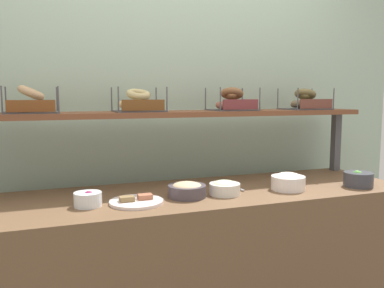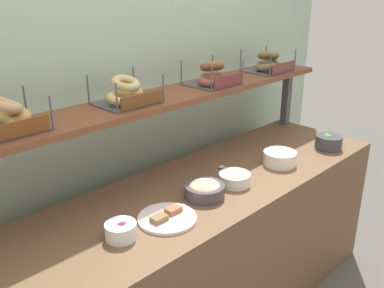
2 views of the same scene
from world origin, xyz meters
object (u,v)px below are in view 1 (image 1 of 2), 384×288
(bagel_basket_sesame, at_px, (31,103))
(bagel_basket_plain, at_px, (138,104))
(serving_spoon_near_plate, at_px, (232,186))
(bagel_basket_poppy, at_px, (305,102))
(bowl_scallion_spread, at_px, (225,188))
(bowl_beet_salad, at_px, (88,199))
(bowl_hummus, at_px, (187,190))
(bowl_cream_cheese, at_px, (288,181))
(bagel_basket_cinnamon_raisin, at_px, (232,103))
(bowl_veggie_mix, at_px, (358,179))
(serving_plate_white, at_px, (136,201))

(bagel_basket_sesame, distance_m, bagel_basket_plain, 0.57)
(serving_spoon_near_plate, relative_size, bagel_basket_poppy, 0.62)
(bowl_scallion_spread, height_order, bowl_beet_salad, bowl_scallion_spread)
(bowl_hummus, height_order, bagel_basket_sesame, bagel_basket_sesame)
(bowl_scallion_spread, xyz_separation_m, bagel_basket_plain, (-0.37, 0.38, 0.44))
(bowl_cream_cheese, relative_size, bagel_basket_cinnamon_raisin, 0.70)
(bagel_basket_cinnamon_raisin, bearing_deg, bowl_scallion_spread, -120.26)
(bowl_cream_cheese, height_order, bagel_basket_poppy, bagel_basket_poppy)
(bagel_basket_cinnamon_raisin, xyz_separation_m, bagel_basket_poppy, (0.54, 0.00, 0.00))
(bowl_veggie_mix, xyz_separation_m, bagel_basket_cinnamon_raisin, (-0.59, 0.45, 0.43))
(bagel_basket_cinnamon_raisin, bearing_deg, serving_spoon_near_plate, -114.67)
(serving_plate_white, distance_m, bagel_basket_cinnamon_raisin, 0.91)
(bagel_basket_cinnamon_raisin, relative_size, bagel_basket_poppy, 0.95)
(bowl_cream_cheese, distance_m, bagel_basket_plain, 0.95)
(bowl_scallion_spread, height_order, bagel_basket_poppy, bagel_basket_poppy)
(bowl_cream_cheese, bearing_deg, bowl_scallion_spread, 177.30)
(bowl_scallion_spread, relative_size, bagel_basket_cinnamon_raisin, 0.61)
(serving_spoon_near_plate, bearing_deg, bowl_scallion_spread, -127.72)
(bowl_veggie_mix, relative_size, serving_spoon_near_plate, 0.94)
(bagel_basket_sesame, distance_m, bagel_basket_cinnamon_raisin, 1.15)
(bowl_hummus, height_order, bagel_basket_poppy, bagel_basket_poppy)
(bowl_scallion_spread, bearing_deg, bagel_basket_sesame, 157.58)
(serving_plate_white, relative_size, bagel_basket_cinnamon_raisin, 0.97)
(bagel_basket_sesame, bearing_deg, bagel_basket_cinnamon_raisin, -1.55)
(serving_spoon_near_plate, relative_size, bagel_basket_sesame, 0.64)
(bowl_hummus, distance_m, serving_plate_white, 0.28)
(bowl_cream_cheese, relative_size, serving_spoon_near_plate, 1.07)
(bowl_veggie_mix, xyz_separation_m, bagel_basket_sesame, (-1.75, 0.48, 0.44))
(bowl_beet_salad, bearing_deg, bagel_basket_plain, 47.95)
(bowl_scallion_spread, bearing_deg, serving_plate_white, -178.50)
(bowl_beet_salad, height_order, bowl_cream_cheese, bowl_cream_cheese)
(bowl_beet_salad, xyz_separation_m, bagel_basket_cinnamon_raisin, (0.91, 0.34, 0.44))
(bowl_scallion_spread, bearing_deg, bowl_veggie_mix, -6.61)
(bowl_veggie_mix, height_order, bagel_basket_sesame, bagel_basket_sesame)
(bowl_beet_salad, xyz_separation_m, serving_plate_white, (0.23, -0.03, -0.03))
(bagel_basket_plain, height_order, bagel_basket_cinnamon_raisin, bagel_basket_cinnamon_raisin)
(bowl_cream_cheese, xyz_separation_m, bagel_basket_sesame, (-1.32, 0.41, 0.43))
(serving_spoon_near_plate, distance_m, bagel_basket_cinnamon_raisin, 0.53)
(bowl_hummus, xyz_separation_m, bagel_basket_poppy, (0.95, 0.34, 0.44))
(bowl_veggie_mix, distance_m, bowl_cream_cheese, 0.43)
(bowl_scallion_spread, bearing_deg, bowl_hummus, 174.86)
(bagel_basket_cinnamon_raisin, bearing_deg, bagel_basket_plain, 177.59)
(bowl_scallion_spread, bearing_deg, bowl_beet_salad, 178.86)
(bagel_basket_sesame, distance_m, bagel_basket_poppy, 1.69)
(bowl_cream_cheese, bearing_deg, serving_plate_white, 179.64)
(bagel_basket_sesame, height_order, bagel_basket_cinnamon_raisin, bagel_basket_sesame)
(bowl_veggie_mix, bearing_deg, bagel_basket_poppy, 97.10)
(bowl_cream_cheese, height_order, bagel_basket_sesame, bagel_basket_sesame)
(bowl_hummus, bearing_deg, bagel_basket_plain, 114.57)
(bowl_veggie_mix, distance_m, serving_plate_white, 1.28)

